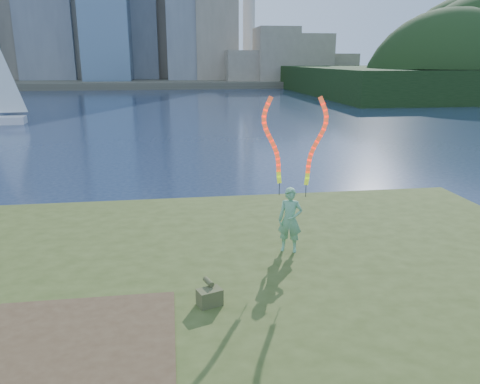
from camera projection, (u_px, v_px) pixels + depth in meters
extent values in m
plane|color=#1A2843|center=(200.00, 287.00, 11.08)|extent=(320.00, 320.00, 0.00)
cube|color=#384819|center=(209.00, 342.00, 8.66)|extent=(20.00, 18.00, 0.30)
cube|color=#384819|center=(207.00, 322.00, 8.88)|extent=(17.00, 15.00, 0.30)
cube|color=#384819|center=(206.00, 305.00, 9.00)|extent=(14.00, 12.00, 0.30)
cube|color=#47331E|center=(75.00, 343.00, 7.50)|extent=(3.20, 3.00, 0.02)
cube|color=brown|center=(172.00, 81.00, 101.31)|extent=(320.00, 40.00, 1.20)
imported|color=#137D2F|center=(290.00, 220.00, 10.95)|extent=(0.66, 0.56, 1.55)
cylinder|color=black|center=(279.00, 189.00, 10.92)|extent=(0.02, 0.02, 0.30)
cylinder|color=black|center=(306.00, 191.00, 10.78)|extent=(0.02, 0.02, 0.30)
cube|color=#494F29|center=(210.00, 297.00, 8.66)|extent=(0.51, 0.42, 0.31)
cylinder|color=#494F29|center=(208.00, 282.00, 8.80)|extent=(0.20, 0.31, 0.10)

